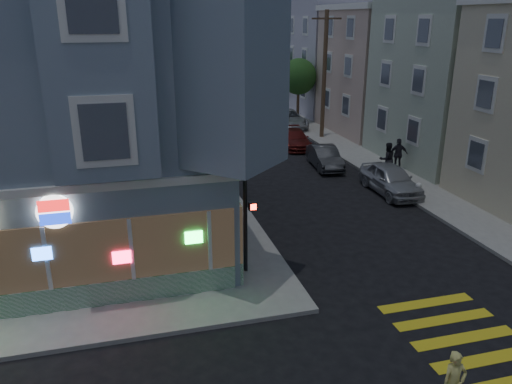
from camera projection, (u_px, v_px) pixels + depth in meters
name	position (u px, v px, depth m)	size (l,w,h in m)	color
ground	(238.00, 372.00, 12.75)	(120.00, 120.00, 0.00)	black
sidewalk_ne	(456.00, 132.00, 39.32)	(24.00, 42.00, 0.15)	gray
corner_building	(23.00, 93.00, 19.39)	(14.60, 14.60, 11.40)	slate
row_house_b	(490.00, 73.00, 30.33)	(12.00, 8.60, 10.50)	#A8B69E
row_house_c	(409.00, 71.00, 38.78)	(12.00, 8.60, 9.00)	#C1A795
row_house_d	(358.00, 54.00, 46.74)	(12.00, 8.60, 10.50)	#A7A3B3
utility_pole	(324.00, 73.00, 35.99)	(2.20, 0.30, 9.00)	#4C3826
street_tree_near	(299.00, 77.00, 41.80)	(3.00, 3.00, 5.30)	#4C3826
street_tree_far	(271.00, 68.00, 49.09)	(3.00, 3.00, 5.30)	#4C3826
running_child	(454.00, 383.00, 11.25)	(0.57, 0.38, 1.57)	#D3CD6B
pedestrian_a	(387.00, 159.00, 27.92)	(0.92, 0.72, 1.90)	black
pedestrian_b	(398.00, 154.00, 29.02)	(1.09, 0.45, 1.86)	#25242C
parked_car_a	(391.00, 179.00, 25.58)	(1.78, 4.44, 1.51)	#AEB1B6
parked_car_b	(325.00, 157.00, 30.00)	(1.39, 3.99, 1.31)	#36383B
parked_car_c	(295.00, 139.00, 34.73)	(1.73, 4.26, 1.24)	maroon
parked_car_d	(288.00, 119.00, 40.87)	(2.48, 5.39, 1.50)	#ABB1B6
traffic_signal	(246.00, 190.00, 16.51)	(0.51, 0.50, 4.48)	black
fire_hydrant	(418.00, 191.00, 24.30)	(0.50, 0.29, 0.87)	silver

